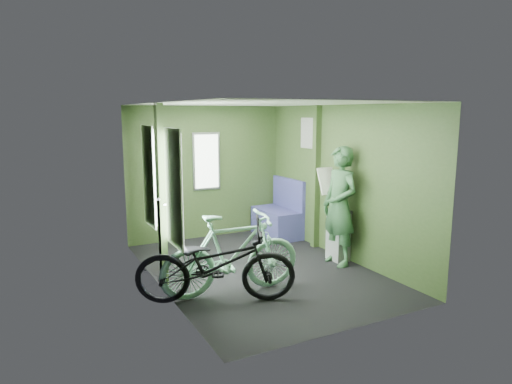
{
  "coord_description": "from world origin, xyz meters",
  "views": [
    {
      "loc": [
        -2.86,
        -5.42,
        2.19
      ],
      "look_at": [
        0.0,
        0.1,
        1.1
      ],
      "focal_mm": 32.0,
      "sensor_mm": 36.0,
      "label": 1
    }
  ],
  "objects_px": {
    "passenger": "(340,206)",
    "bench_seat": "(278,219)",
    "bicycle_black": "(216,304)",
    "bicycle_mint": "(232,296)",
    "waste_box": "(338,235)"
  },
  "relations": [
    {
      "from": "waste_box",
      "to": "bench_seat",
      "type": "relative_size",
      "value": 0.75
    },
    {
      "from": "bicycle_mint",
      "to": "bench_seat",
      "type": "relative_size",
      "value": 1.7
    },
    {
      "from": "passenger",
      "to": "bench_seat",
      "type": "bearing_deg",
      "value": 177.73
    },
    {
      "from": "bicycle_black",
      "to": "bicycle_mint",
      "type": "xyz_separation_m",
      "value": [
        0.26,
        0.13,
        0.0
      ]
    },
    {
      "from": "bicycle_black",
      "to": "passenger",
      "type": "bearing_deg",
      "value": -53.98
    },
    {
      "from": "bench_seat",
      "to": "passenger",
      "type": "bearing_deg",
      "value": -91.09
    },
    {
      "from": "bicycle_black",
      "to": "bench_seat",
      "type": "relative_size",
      "value": 1.79
    },
    {
      "from": "bicycle_black",
      "to": "bicycle_mint",
      "type": "relative_size",
      "value": 1.05
    },
    {
      "from": "passenger",
      "to": "bench_seat",
      "type": "xyz_separation_m",
      "value": [
        -0.0,
        1.74,
        -0.56
      ]
    },
    {
      "from": "passenger",
      "to": "waste_box",
      "type": "height_order",
      "value": "passenger"
    },
    {
      "from": "bicycle_mint",
      "to": "bench_seat",
      "type": "height_order",
      "value": "bench_seat"
    },
    {
      "from": "passenger",
      "to": "bench_seat",
      "type": "relative_size",
      "value": 1.68
    },
    {
      "from": "passenger",
      "to": "waste_box",
      "type": "distance_m",
      "value": 0.51
    },
    {
      "from": "waste_box",
      "to": "bench_seat",
      "type": "xyz_separation_m",
      "value": [
        -0.11,
        1.59,
        -0.08
      ]
    },
    {
      "from": "bicycle_mint",
      "to": "passenger",
      "type": "xyz_separation_m",
      "value": [
        1.86,
        0.37,
        0.86
      ]
    }
  ]
}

